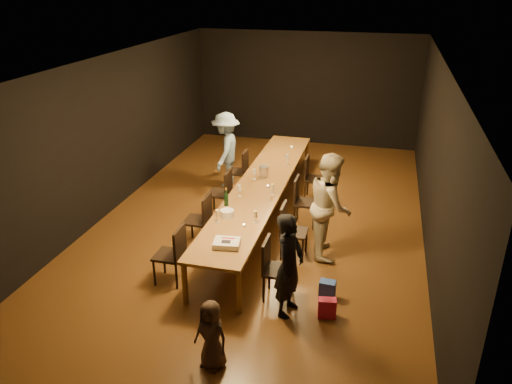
% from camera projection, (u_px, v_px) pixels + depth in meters
% --- Properties ---
extents(ground, '(10.00, 10.00, 0.00)m').
position_uv_depth(ground, '(262.00, 219.00, 9.66)').
color(ground, '#472411').
rests_on(ground, ground).
extents(room_shell, '(6.04, 10.04, 3.02)m').
position_uv_depth(room_shell, '(262.00, 114.00, 8.82)').
color(room_shell, black).
rests_on(room_shell, ground).
extents(table, '(0.90, 6.00, 0.75)m').
position_uv_depth(table, '(262.00, 186.00, 9.38)').
color(table, brown).
rests_on(table, ground).
extents(chair_right_0, '(0.42, 0.42, 0.93)m').
position_uv_depth(chair_right_0, '(279.00, 270.00, 7.15)').
color(chair_right_0, black).
rests_on(chair_right_0, ground).
extents(chair_right_1, '(0.42, 0.42, 0.93)m').
position_uv_depth(chair_right_1, '(294.00, 231.00, 8.21)').
color(chair_right_1, black).
rests_on(chair_right_1, ground).
extents(chair_right_2, '(0.42, 0.42, 0.93)m').
position_uv_depth(chair_right_2, '(306.00, 202.00, 9.27)').
color(chair_right_2, black).
rests_on(chair_right_2, ground).
extents(chair_right_3, '(0.42, 0.42, 0.93)m').
position_uv_depth(chair_right_3, '(315.00, 178.00, 10.34)').
color(chair_right_3, black).
rests_on(chair_right_3, ground).
extents(chair_left_0, '(0.42, 0.42, 0.93)m').
position_uv_depth(chair_left_0, '(169.00, 254.00, 7.54)').
color(chair_left_0, black).
rests_on(chair_left_0, ground).
extents(chair_left_1, '(0.42, 0.42, 0.93)m').
position_uv_depth(chair_left_1, '(197.00, 220.00, 8.60)').
color(chair_left_1, black).
rests_on(chair_left_1, ground).
extents(chair_left_2, '(0.42, 0.42, 0.93)m').
position_uv_depth(chair_left_2, '(219.00, 193.00, 9.67)').
color(chair_left_2, black).
rests_on(chair_left_2, ground).
extents(chair_left_3, '(0.42, 0.42, 0.93)m').
position_uv_depth(chair_left_3, '(237.00, 171.00, 10.73)').
color(chair_left_3, black).
rests_on(chair_left_3, ground).
extents(woman_birthday, '(0.47, 0.61, 1.51)m').
position_uv_depth(woman_birthday, '(289.00, 265.00, 6.72)').
color(woman_birthday, black).
rests_on(woman_birthday, ground).
extents(woman_tan, '(0.83, 0.98, 1.78)m').
position_uv_depth(woman_tan, '(330.00, 205.00, 8.15)').
color(woman_tan, beige).
rests_on(woman_tan, ground).
extents(man_blue, '(0.67, 1.10, 1.66)m').
position_uv_depth(man_blue, '(226.00, 150.00, 10.90)').
color(man_blue, '#81A0C8').
rests_on(man_blue, ground).
extents(child, '(0.51, 0.41, 0.91)m').
position_uv_depth(child, '(211.00, 335.00, 5.87)').
color(child, '#402E24').
rests_on(child, ground).
extents(gift_bag_red, '(0.26, 0.17, 0.29)m').
position_uv_depth(gift_bag_red, '(327.00, 308.00, 6.85)').
color(gift_bag_red, '#C91E47').
rests_on(gift_bag_red, ground).
extents(gift_bag_blue, '(0.24, 0.17, 0.29)m').
position_uv_depth(gift_bag_blue, '(327.00, 290.00, 7.24)').
color(gift_bag_blue, '#294CB4').
rests_on(gift_bag_blue, ground).
extents(birthday_cake, '(0.41, 0.35, 0.09)m').
position_uv_depth(birthday_cake, '(227.00, 243.00, 7.19)').
color(birthday_cake, white).
rests_on(birthday_cake, table).
extents(plate_stack, '(0.27, 0.27, 0.12)m').
position_uv_depth(plate_stack, '(227.00, 214.00, 8.04)').
color(plate_stack, white).
rests_on(plate_stack, table).
extents(champagne_bottle, '(0.09, 0.09, 0.32)m').
position_uv_depth(champagne_bottle, '(226.00, 197.00, 8.40)').
color(champagne_bottle, black).
rests_on(champagne_bottle, table).
extents(ice_bucket, '(0.20, 0.20, 0.21)m').
position_uv_depth(ice_bucket, '(264.00, 171.00, 9.65)').
color(ice_bucket, silver).
rests_on(ice_bucket, table).
extents(wineglass_0, '(0.06, 0.06, 0.21)m').
position_uv_depth(wineglass_0, '(217.00, 216.00, 7.87)').
color(wineglass_0, beige).
rests_on(wineglass_0, table).
extents(wineglass_1, '(0.06, 0.06, 0.21)m').
position_uv_depth(wineglass_1, '(255.00, 217.00, 7.84)').
color(wineglass_1, beige).
rests_on(wineglass_1, table).
extents(wineglass_2, '(0.06, 0.06, 0.21)m').
position_uv_depth(wineglass_2, '(239.00, 191.00, 8.79)').
color(wineglass_2, silver).
rests_on(wineglass_2, table).
extents(wineglass_3, '(0.06, 0.06, 0.21)m').
position_uv_depth(wineglass_3, '(272.00, 189.00, 8.83)').
color(wineglass_3, beige).
rests_on(wineglass_3, table).
extents(wineglass_4, '(0.06, 0.06, 0.21)m').
position_uv_depth(wineglass_4, '(254.00, 174.00, 9.50)').
color(wineglass_4, silver).
rests_on(wineglass_4, table).
extents(wineglass_5, '(0.06, 0.06, 0.21)m').
position_uv_depth(wineglass_5, '(287.00, 159.00, 10.28)').
color(wineglass_5, silver).
rests_on(wineglass_5, table).
extents(tealight_near, '(0.05, 0.05, 0.03)m').
position_uv_depth(tealight_near, '(244.00, 225.00, 7.76)').
color(tealight_near, '#B2B7B2').
rests_on(tealight_near, table).
extents(tealight_mid, '(0.05, 0.05, 0.03)m').
position_uv_depth(tealight_mid, '(268.00, 186.00, 9.18)').
color(tealight_mid, '#B2B7B2').
rests_on(tealight_mid, table).
extents(tealight_far, '(0.05, 0.05, 0.03)m').
position_uv_depth(tealight_far, '(291.00, 147.00, 11.24)').
color(tealight_far, '#B2B7B2').
rests_on(tealight_far, table).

